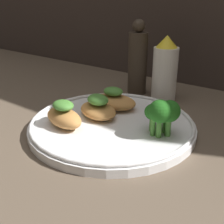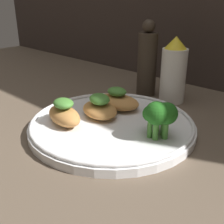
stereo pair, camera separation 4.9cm
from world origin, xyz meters
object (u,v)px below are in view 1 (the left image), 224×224
pepper_grinder (138,61)px  plate (112,124)px  sauce_bottle (163,69)px  broccoli_bunch (162,112)px

pepper_grinder → plate: bearing=-70.0°
plate → pepper_grinder: size_ratio=1.70×
sauce_bottle → pepper_grinder: size_ratio=0.83×
plate → sauce_bottle: size_ratio=2.04×
plate → sauce_bottle: bearing=91.4°
plate → sauce_bottle: 20.61cm
plate → sauce_bottle: sauce_bottle is taller
broccoli_bunch → sauce_bottle: (-9.43, 18.40, 1.62)cm
pepper_grinder → broccoli_bunch: bearing=-48.7°
sauce_bottle → pepper_grinder: 6.79cm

